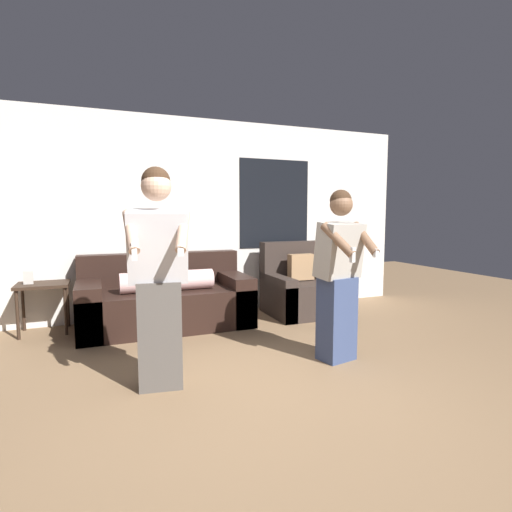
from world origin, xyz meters
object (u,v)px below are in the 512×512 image
Objects in this scene: armchair at (301,290)px; side_table at (43,290)px; person_right at (339,276)px; couch at (166,301)px; person_left at (159,278)px.

armchair is 3.28m from side_table.
person_right reaches higher than armchair.
couch is at bearing -9.93° from side_table.
person_left is at bearing -62.53° from side_table.
person_left reaches higher than side_table.
armchair is 0.57× the size of person_left.
person_left reaches higher than armchair.
side_table is 3.42m from person_right.
side_table is (-3.26, 0.29, 0.18)m from armchair.
side_table is 2.33m from person_left.
person_left is at bearing -141.71° from armchair.
person_left is at bearing -179.92° from person_right.
person_left is (-0.33, -1.79, 0.57)m from couch.
person_left is 1.08× the size of person_right.
armchair is (1.88, -0.05, 0.01)m from couch.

